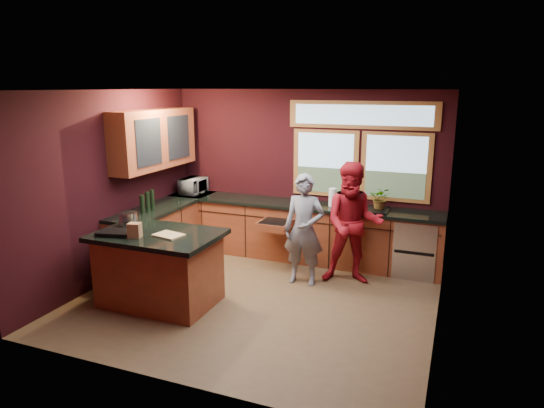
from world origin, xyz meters
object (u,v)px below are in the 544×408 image
Objects in this scene: person_grey at (304,230)px; island at (159,268)px; person_red at (353,224)px; cutting_board at (169,235)px; stock_pot at (128,219)px.

island is at bearing -141.71° from person_grey.
cutting_board is at bearing -151.98° from person_red.
person_red is 4.97× the size of cutting_board.
person_grey is at bearing 45.82° from cutting_board.
stock_pot is at bearing 165.07° from cutting_board.
person_red reaches higher than stock_pot.
person_red is 2.55m from cutting_board.
person_red is at bearing 39.95° from cutting_board.
cutting_board is (-1.32, -1.36, 0.17)m from person_grey.
cutting_board is 0.78m from stock_pot.
island is at bearing -155.56° from person_red.
person_grey is 6.58× the size of stock_pot.
island is 0.98× the size of person_grey.
stock_pot is at bearing 164.74° from island.
island is 6.46× the size of stock_pot.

